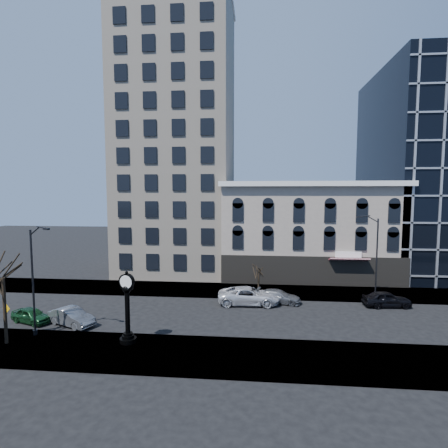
# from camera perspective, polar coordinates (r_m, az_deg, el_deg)

# --- Properties ---
(ground) EXTENTS (160.00, 160.00, 0.00)m
(ground) POSITION_cam_1_polar(r_m,az_deg,el_deg) (33.15, -4.23, -14.51)
(ground) COLOR black
(ground) RESTS_ON ground
(sidewalk_far) EXTENTS (160.00, 6.00, 0.12)m
(sidewalk_far) POSITION_cam_1_polar(r_m,az_deg,el_deg) (40.67, -2.32, -10.68)
(sidewalk_far) COLOR gray
(sidewalk_far) RESTS_ON ground
(sidewalk_near) EXTENTS (160.00, 6.00, 0.12)m
(sidewalk_near) POSITION_cam_1_polar(r_m,az_deg,el_deg) (25.87, -7.39, -20.26)
(sidewalk_near) COLOR gray
(sidewalk_near) RESTS_ON ground
(cream_tower) EXTENTS (15.90, 15.40, 42.50)m
(cream_tower) POSITION_cam_1_polar(r_m,az_deg,el_deg) (51.61, -7.67, 14.21)
(cream_tower) COLOR beige
(cream_tower) RESTS_ON ground
(victorian_row) EXTENTS (22.60, 11.19, 12.50)m
(victorian_row) POSITION_cam_1_polar(r_m,az_deg,el_deg) (47.43, 13.51, -1.24)
(victorian_row) COLOR #A39587
(victorian_row) RESTS_ON ground
(street_clock) EXTENTS (1.21, 1.21, 5.35)m
(street_clock) POSITION_cam_1_polar(r_m,az_deg,el_deg) (27.28, -15.49, -13.43)
(street_clock) COLOR black
(street_clock) RESTS_ON sidewalk_near
(street_lamp_near) EXTENTS (2.14, 1.06, 8.71)m
(street_lamp_near) POSITION_cam_1_polar(r_m,az_deg,el_deg) (29.90, -28.27, -4.03)
(street_lamp_near) COLOR black
(street_lamp_near) RESTS_ON sidewalk_near
(street_lamp_far) EXTENTS (2.30, 0.35, 8.87)m
(street_lamp_far) POSITION_cam_1_polar(r_m,az_deg,el_deg) (39.11, 22.89, -1.62)
(street_lamp_far) COLOR black
(street_lamp_far) RESTS_ON sidewalk_far
(bare_tree_near) EXTENTS (4.57, 4.57, 7.85)m
(bare_tree_near) POSITION_cam_1_polar(r_m,az_deg,el_deg) (29.89, -32.48, -5.47)
(bare_tree_near) COLOR black
(bare_tree_near) RESTS_ON sidewalk_near
(bare_tree_far) EXTENTS (2.16, 2.16, 3.70)m
(bare_tree_far) POSITION_cam_1_polar(r_m,az_deg,el_deg) (39.01, 5.68, -7.07)
(bare_tree_far) COLOR black
(bare_tree_far) RESTS_ON sidewalk_far
(warning_sign) EXTENTS (0.77, 0.25, 2.40)m
(warning_sign) POSITION_cam_1_polar(r_m,az_deg,el_deg) (32.84, -31.98, -12.22)
(warning_sign) COLOR black
(warning_sign) RESTS_ON sidewalk_near
(car_near_a) EXTENTS (4.06, 2.68, 1.28)m
(car_near_a) POSITION_cam_1_polar(r_m,az_deg,el_deg) (35.11, -28.93, -12.91)
(car_near_a) COLOR #143F1E
(car_near_a) RESTS_ON ground
(car_near_b) EXTENTS (4.63, 3.16, 1.45)m
(car_near_b) POSITION_cam_1_polar(r_m,az_deg,el_deg) (32.97, -23.61, -13.72)
(car_near_b) COLOR #595B60
(car_near_b) RESTS_ON ground
(car_far_a) EXTENTS (6.23, 3.04, 1.70)m
(car_far_a) POSITION_cam_1_polar(r_m,az_deg,el_deg) (35.73, 4.07, -11.61)
(car_far_a) COLOR silver
(car_far_a) RESTS_ON ground
(car_far_b) EXTENTS (4.81, 2.75, 1.31)m
(car_far_b) POSITION_cam_1_polar(r_m,az_deg,el_deg) (36.52, 8.86, -11.61)
(car_far_b) COLOR #595B60
(car_far_b) RESTS_ON ground
(car_far_c) EXTENTS (4.67, 2.21, 1.54)m
(car_far_c) POSITION_cam_1_polar(r_m,az_deg,el_deg) (38.35, 25.01, -11.04)
(car_far_c) COLOR black
(car_far_c) RESTS_ON ground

